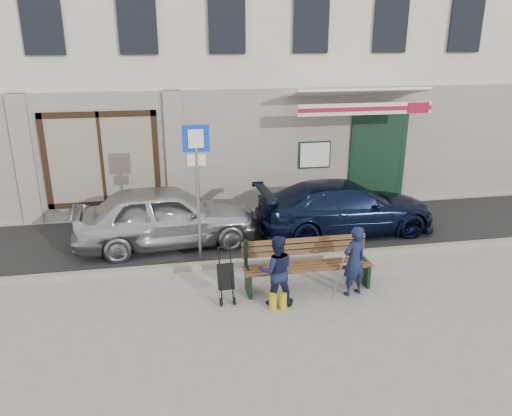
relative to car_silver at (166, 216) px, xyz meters
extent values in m
plane|color=#9E9991|center=(1.69, -2.89, -0.69)|extent=(80.00, 80.00, 0.00)
cube|color=#282828|center=(1.69, 0.21, -0.68)|extent=(60.00, 3.20, 0.01)
cube|color=#9E9384|center=(1.69, -1.39, -0.63)|extent=(60.00, 0.18, 0.12)
cube|color=beige|center=(1.69, 5.61, 4.31)|extent=(20.00, 7.00, 10.00)
cube|color=#9E9384|center=(1.69, 2.07, 0.91)|extent=(20.00, 0.12, 3.20)
cube|color=maroon|center=(-1.51, 2.13, 0.86)|extent=(2.50, 0.12, 2.00)
cube|color=black|center=(5.79, 1.99, 0.61)|extent=(1.60, 0.10, 2.60)
cube|color=black|center=(5.79, 2.46, 0.51)|extent=(1.25, 0.90, 2.40)
cube|color=white|center=(3.99, 1.96, 0.76)|extent=(0.80, 0.03, 0.65)
cube|color=white|center=(4.89, 1.73, 2.39)|extent=(3.40, 1.72, 0.42)
cube|color=white|center=(4.89, 0.88, 2.11)|extent=(3.40, 0.05, 0.28)
cube|color=maroon|center=(4.89, 0.85, 2.11)|extent=(3.40, 0.02, 0.10)
imported|color=#B6B6BB|center=(0.00, 0.00, 0.00)|extent=(4.16, 1.96, 1.38)
imported|color=black|center=(4.20, 0.00, -0.07)|extent=(4.34, 1.90, 1.24)
cylinder|color=gray|center=(0.66, -1.01, 0.69)|extent=(0.07, 0.07, 2.76)
cube|color=#0D39B7|center=(0.66, -1.01, 1.92)|extent=(0.53, 0.04, 0.53)
cube|color=white|center=(0.66, -1.04, 1.92)|extent=(0.30, 0.03, 0.36)
cube|color=white|center=(0.66, -1.01, 1.49)|extent=(0.36, 0.04, 0.23)
cube|color=brown|center=(2.54, -2.57, -0.24)|extent=(2.40, 0.50, 0.04)
cube|color=brown|center=(2.54, -2.29, 0.05)|extent=(2.40, 0.10, 0.36)
cube|color=black|center=(1.42, -2.57, -0.46)|extent=(0.06, 0.50, 0.45)
cube|color=black|center=(3.66, -2.57, -0.46)|extent=(0.06, 0.50, 0.45)
cube|color=white|center=(3.29, -2.67, -0.21)|extent=(0.34, 0.25, 0.11)
cylinder|color=gray|center=(2.89, -3.24, -0.19)|extent=(0.07, 0.34, 0.96)
cylinder|color=gold|center=(1.74, -3.22, -0.54)|extent=(0.13, 0.13, 0.30)
cylinder|color=gold|center=(1.92, -3.22, -0.54)|extent=(0.13, 0.13, 0.30)
imported|color=#141C37|center=(3.29, -2.94, -0.02)|extent=(0.56, 0.46, 1.33)
imported|color=#151B3B|center=(1.84, -3.02, -0.04)|extent=(0.67, 0.54, 1.29)
cylinder|color=black|center=(0.87, -2.93, -0.62)|extent=(0.04, 0.14, 0.14)
cylinder|color=black|center=(1.11, -2.93, -0.62)|extent=(0.04, 0.14, 0.14)
cube|color=black|center=(0.99, -2.72, -0.23)|extent=(0.29, 0.27, 0.48)
cylinder|color=black|center=(0.99, -2.60, 0.28)|extent=(0.26, 0.03, 0.02)
camera|label=1|loc=(0.09, -10.61, 3.83)|focal=35.00mm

